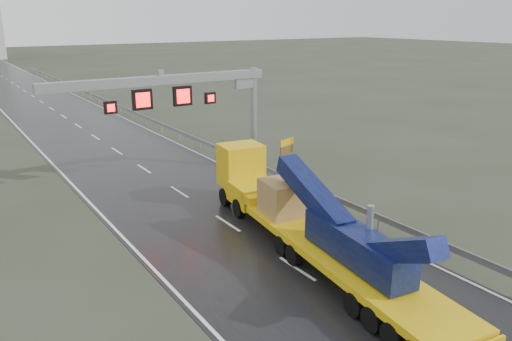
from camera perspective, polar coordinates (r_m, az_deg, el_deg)
ground at (r=19.71m, az=12.16°, el=-15.58°), size 400.00×400.00×0.00m
road at (r=53.78m, az=-19.66°, el=4.82°), size 11.00×200.00×0.02m
guardrail at (r=46.25m, az=-9.28°, el=4.61°), size 0.20×140.00×1.40m
sign_gantry at (r=32.99m, az=-7.31°, el=8.40°), size 14.90×1.20×7.42m
heavy_haul_truck at (r=23.95m, az=4.63°, el=-4.72°), size 4.89×18.15×4.22m
exit_sign_pair at (r=34.22m, az=3.57°, el=2.40°), size 1.50×0.55×2.66m
striped_barrier at (r=33.85m, az=4.89°, el=-0.08°), size 0.75×0.58×1.13m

